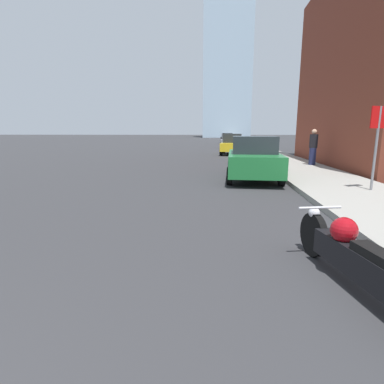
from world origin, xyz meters
name	(u,v)px	position (x,y,z in m)	size (l,w,h in m)	color
sidewalk	(249,146)	(6.47, 40.00, 0.07)	(2.98, 240.00, 0.15)	gray
distant_tower	(228,38)	(4.81, 106.92, 32.05)	(15.44, 15.44, 64.10)	#9EB7CC
motorcycle	(356,257)	(4.18, 3.67, 0.39)	(0.79, 2.60, 0.78)	black
parked_car_green	(253,158)	(3.89, 11.96, 0.82)	(2.10, 4.50, 1.65)	#1E6B33
parked_car_yellow	(232,144)	(3.65, 25.12, 0.83)	(2.09, 4.42, 1.67)	gold
parked_car_white	(229,141)	(3.71, 35.91, 0.80)	(2.08, 4.25, 1.60)	silver
parked_car_black	(227,138)	(3.74, 47.59, 0.84)	(2.08, 4.20, 1.66)	black
stop_sign	(378,134)	(7.00, 9.24, 1.75)	(0.57, 0.26, 2.36)	slate
pedestrian	(313,146)	(7.33, 16.10, 1.08)	(0.36, 0.25, 1.80)	#1E2347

